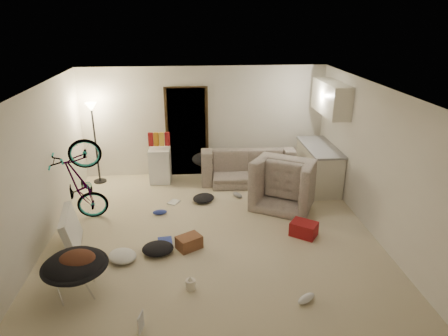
{
  "coord_description": "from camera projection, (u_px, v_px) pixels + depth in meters",
  "views": [
    {
      "loc": [
        -0.33,
        -5.88,
        3.59
      ],
      "look_at": [
        0.24,
        0.6,
        1.04
      ],
      "focal_mm": 32.0,
      "sensor_mm": 36.0,
      "label": 1
    }
  ],
  "objects": [
    {
      "name": "floor",
      "position": [
        213.0,
        239.0,
        6.79
      ],
      "size": [
        5.5,
        6.0,
        0.02
      ],
      "primitive_type": "cube",
      "color": "beige",
      "rests_on": "ground"
    },
    {
      "name": "ceiling",
      "position": [
        211.0,
        91.0,
        5.87
      ],
      "size": [
        5.5,
        6.0,
        0.02
      ],
      "primitive_type": "cube",
      "color": "white",
      "rests_on": "wall_back"
    },
    {
      "name": "wall_back",
      "position": [
        204.0,
        122.0,
        9.13
      ],
      "size": [
        5.5,
        0.02,
        2.5
      ],
      "primitive_type": "cube",
      "color": "silver",
      "rests_on": "floor"
    },
    {
      "name": "wall_front",
      "position": [
        233.0,
        294.0,
        3.54
      ],
      "size": [
        5.5,
        0.02,
        2.5
      ],
      "primitive_type": "cube",
      "color": "silver",
      "rests_on": "floor"
    },
    {
      "name": "wall_left",
      "position": [
        33.0,
        176.0,
        6.11
      ],
      "size": [
        0.02,
        6.0,
        2.5
      ],
      "primitive_type": "cube",
      "color": "silver",
      "rests_on": "floor"
    },
    {
      "name": "wall_right",
      "position": [
        380.0,
        164.0,
        6.56
      ],
      "size": [
        0.02,
        6.0,
        2.5
      ],
      "primitive_type": "cube",
      "color": "silver",
      "rests_on": "floor"
    },
    {
      "name": "doorway",
      "position": [
        187.0,
        132.0,
        9.14
      ],
      "size": [
        0.85,
        0.1,
        2.04
      ],
      "primitive_type": "cube",
      "color": "black",
      "rests_on": "floor"
    },
    {
      "name": "door_trim",
      "position": [
        187.0,
        133.0,
        9.11
      ],
      "size": [
        0.97,
        0.04,
        2.1
      ],
      "primitive_type": "cube",
      "color": "#312211",
      "rests_on": "floor"
    },
    {
      "name": "floor_lamp",
      "position": [
        93.0,
        126.0,
        8.57
      ],
      "size": [
        0.28,
        0.28,
        1.81
      ],
      "color": "black",
      "rests_on": "floor"
    },
    {
      "name": "kitchen_counter",
      "position": [
        318.0,
        167.0,
        8.68
      ],
      "size": [
        0.6,
        1.5,
        0.88
      ],
      "primitive_type": "cube",
      "color": "beige",
      "rests_on": "floor"
    },
    {
      "name": "counter_top",
      "position": [
        320.0,
        147.0,
        8.52
      ],
      "size": [
        0.64,
        1.54,
        0.04
      ],
      "primitive_type": "cube",
      "color": "gray",
      "rests_on": "kitchen_counter"
    },
    {
      "name": "kitchen_uppers",
      "position": [
        331.0,
        98.0,
        8.14
      ],
      "size": [
        0.38,
        1.4,
        0.65
      ],
      "primitive_type": "cube",
      "color": "beige",
      "rests_on": "wall_right"
    },
    {
      "name": "sofa",
      "position": [
        247.0,
        168.0,
        9.03
      ],
      "size": [
        2.08,
        0.87,
        0.6
      ],
      "primitive_type": "imported",
      "rotation": [
        0.0,
        0.0,
        3.11
      ],
      "color": "#3E463F",
      "rests_on": "floor"
    },
    {
      "name": "armchair",
      "position": [
        288.0,
        185.0,
        7.95
      ],
      "size": [
        1.5,
        1.45,
        0.75
      ],
      "primitive_type": "imported",
      "rotation": [
        0.0,
        0.0,
        2.61
      ],
      "color": "#3E463F",
      "rests_on": "floor"
    },
    {
      "name": "bicycle",
      "position": [
        83.0,
        200.0,
        7.2
      ],
      "size": [
        1.72,
        0.95,
        0.94
      ],
      "primitive_type": "imported",
      "rotation": [
        0.0,
        -0.17,
        1.72
      ],
      "color": "black",
      "rests_on": "floor"
    },
    {
      "name": "book_asset",
      "position": [
        139.0,
        335.0,
        4.74
      ],
      "size": [
        0.28,
        0.24,
        0.02
      ],
      "primitive_type": "imported",
      "rotation": [
        0.0,
        0.0,
        1.31
      ],
      "color": "maroon",
      "rests_on": "floor"
    },
    {
      "name": "mini_fridge",
      "position": [
        160.0,
        165.0,
        8.93
      ],
      "size": [
        0.48,
        0.48,
        0.78
      ],
      "primitive_type": "cube",
      "rotation": [
        0.0,
        0.0,
        -0.05
      ],
      "color": "white",
      "rests_on": "floor"
    },
    {
      "name": "snack_box_0",
      "position": [
        151.0,
        139.0,
        8.69
      ],
      "size": [
        0.11,
        0.08,
        0.3
      ],
      "primitive_type": "cube",
      "rotation": [
        0.0,
        0.0,
        -0.13
      ],
      "color": "maroon",
      "rests_on": "mini_fridge"
    },
    {
      "name": "snack_box_1",
      "position": [
        156.0,
        139.0,
        8.7
      ],
      "size": [
        0.12,
        0.1,
        0.3
      ],
      "primitive_type": "cube",
      "rotation": [
        0.0,
        0.0,
        -0.29
      ],
      "color": "orange",
      "rests_on": "mini_fridge"
    },
    {
      "name": "snack_box_2",
      "position": [
        162.0,
        139.0,
        8.71
      ],
      "size": [
        0.1,
        0.08,
        0.3
      ],
      "primitive_type": "cube",
      "rotation": [
        0.0,
        0.0,
        -0.05
      ],
      "color": "gold",
      "rests_on": "mini_fridge"
    },
    {
      "name": "snack_box_3",
      "position": [
        167.0,
        139.0,
        8.72
      ],
      "size": [
        0.11,
        0.09,
        0.3
      ],
      "primitive_type": "cube",
      "rotation": [
        0.0,
        0.0,
        -0.19
      ],
      "color": "maroon",
      "rests_on": "mini_fridge"
    },
    {
      "name": "saucer_chair",
      "position": [
        76.0,
        271.0,
        5.32
      ],
      "size": [
        0.87,
        0.87,
        0.62
      ],
      "color": "silver",
      "rests_on": "floor"
    },
    {
      "name": "hoodie",
      "position": [
        77.0,
        260.0,
        5.23
      ],
      "size": [
        0.48,
        0.4,
        0.22
      ],
      "primitive_type": "ellipsoid",
      "rotation": [
        0.0,
        0.0,
        0.01
      ],
      "color": "#4E291B",
      "rests_on": "saucer_chair"
    },
    {
      "name": "sofa_drape",
      "position": [
        205.0,
        159.0,
        8.86
      ],
      "size": [
        0.64,
        0.56,
        0.28
      ],
      "primitive_type": "ellipsoid",
      "rotation": [
        0.0,
        0.0,
        -0.19
      ],
      "color": "black",
      "rests_on": "sofa"
    },
    {
      "name": "tv_box",
      "position": [
        71.0,
        230.0,
        6.44
      ],
      "size": [
        0.39,
        0.96,
        0.62
      ],
      "primitive_type": "cube",
      "rotation": [
        0.0,
        -0.21,
        0.16
      ],
      "color": "silver",
      "rests_on": "floor"
    },
    {
      "name": "drink_case_a",
      "position": [
        189.0,
        242.0,
        6.46
      ],
      "size": [
        0.46,
        0.43,
        0.22
      ],
      "primitive_type": "cube",
      "rotation": [
        0.0,
        0.0,
        0.54
      ],
      "color": "brown",
      "rests_on": "floor"
    },
    {
      "name": "drink_case_b",
      "position": [
        304.0,
        229.0,
        6.83
      ],
      "size": [
        0.53,
        0.5,
        0.25
      ],
      "primitive_type": "cube",
      "rotation": [
        0.0,
        0.0,
        -0.62
      ],
      "color": "maroon",
      "rests_on": "floor"
    },
    {
      "name": "juicer",
      "position": [
        191.0,
        284.0,
        5.52
      ],
      "size": [
        0.14,
        0.14,
        0.2
      ],
      "color": "beige",
      "rests_on": "floor"
    },
    {
      "name": "newspaper",
      "position": [
        247.0,
        185.0,
        8.87
      ],
      "size": [
        0.65,
        0.64,
        0.01
      ],
      "primitive_type": "cube",
      "rotation": [
        0.0,
        0.0,
        0.83
      ],
      "color": "beige",
      "rests_on": "floor"
    },
    {
      "name": "book_blue",
      "position": [
        165.0,
        242.0,
        6.64
      ],
      "size": [
        0.27,
        0.34,
        0.03
      ],
      "primitive_type": "cube",
      "rotation": [
        0.0,
        0.0,
        0.12
      ],
      "color": "#2C3EA0",
      "rests_on": "floor"
    },
    {
      "name": "book_white",
      "position": [
        174.0,
        202.0,
        8.05
      ],
      "size": [
        0.28,
        0.3,
        0.02
      ],
      "primitive_type": "cube",
      "rotation": [
        0.0,
        0.0,
        -0.51
      ],
      "color": "silver",
      "rests_on": "floor"
    },
    {
      "name": "shoe_0",
      "position": [
        160.0,
        212.0,
        7.56
      ],
      "size": [
        0.28,
        0.13,
        0.1
      ],
      "primitive_type": "ellipsoid",
      "rotation": [
        0.0,
        0.0,
        0.09
      ],
      "color": "#2C3EA0",
      "rests_on": "floor"
    },
    {
      "name": "shoe_1",
      "position": [
        237.0,
        195.0,
        8.27
      ],
      "size": [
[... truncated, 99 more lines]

